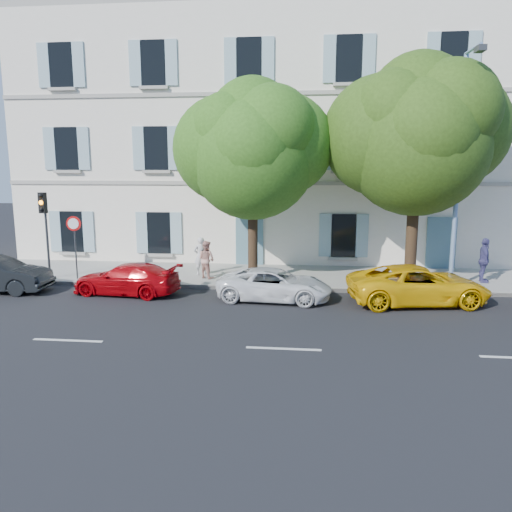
# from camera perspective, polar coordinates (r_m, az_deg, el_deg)

# --- Properties ---
(ground) EXTENTS (90.00, 90.00, 0.00)m
(ground) POSITION_cam_1_polar(r_m,az_deg,el_deg) (17.26, 3.88, -5.85)
(ground) COLOR black
(sidewalk) EXTENTS (36.00, 4.50, 0.15)m
(sidewalk) POSITION_cam_1_polar(r_m,az_deg,el_deg) (21.55, 4.37, -2.38)
(sidewalk) COLOR #A09E96
(sidewalk) RESTS_ON ground
(kerb) EXTENTS (36.00, 0.16, 0.16)m
(kerb) POSITION_cam_1_polar(r_m,az_deg,el_deg) (19.44, 4.16, -3.76)
(kerb) COLOR #9E998E
(kerb) RESTS_ON ground
(building) EXTENTS (28.00, 7.00, 12.00)m
(building) POSITION_cam_1_polar(r_m,az_deg,el_deg) (26.81, 4.96, 12.82)
(building) COLOR white
(building) RESTS_ON ground
(car_red_coupe) EXTENTS (4.21, 2.11, 1.17)m
(car_red_coupe) POSITION_cam_1_polar(r_m,az_deg,el_deg) (19.42, -14.58, -2.55)
(car_red_coupe) COLOR #AC040B
(car_red_coupe) RESTS_ON ground
(car_white_coupe) EXTENTS (4.24, 2.20, 1.14)m
(car_white_coupe) POSITION_cam_1_polar(r_m,az_deg,el_deg) (17.99, 2.14, -3.28)
(car_white_coupe) COLOR white
(car_white_coupe) RESTS_ON ground
(car_yellow_supercar) EXTENTS (5.16, 2.98, 1.35)m
(car_yellow_supercar) POSITION_cam_1_polar(r_m,az_deg,el_deg) (18.40, 18.05, -3.15)
(car_yellow_supercar) COLOR #F1B60A
(car_yellow_supercar) RESTS_ON ground
(tree_left) EXTENTS (5.02, 5.02, 7.78)m
(tree_left) POSITION_cam_1_polar(r_m,az_deg,el_deg) (19.92, -0.38, 11.34)
(tree_left) COLOR #3A2819
(tree_left) RESTS_ON sidewalk
(tree_right) EXTENTS (5.53, 5.53, 8.52)m
(tree_right) POSITION_cam_1_polar(r_m,az_deg,el_deg) (20.37, 17.91, 12.11)
(tree_right) COLOR #3A2819
(tree_right) RESTS_ON sidewalk
(traffic_light) EXTENTS (0.31, 0.40, 3.58)m
(traffic_light) POSITION_cam_1_polar(r_m,az_deg,el_deg) (22.14, -23.04, 4.15)
(traffic_light) COLOR #383A3D
(traffic_light) RESTS_ON sidewalk
(road_sign) EXTENTS (0.60, 0.11, 2.61)m
(road_sign) POSITION_cam_1_polar(r_m,az_deg,el_deg) (21.76, -20.05, 2.38)
(road_sign) COLOR #383A3D
(road_sign) RESTS_ON sidewalk
(street_lamp) EXTENTS (0.28, 1.82, 8.57)m
(street_lamp) POSITION_cam_1_polar(r_m,az_deg,el_deg) (19.74, 22.32, 10.15)
(street_lamp) COLOR #7293BF
(street_lamp) RESTS_ON sidewalk
(pedestrian_a) EXTENTS (0.71, 0.63, 1.64)m
(pedestrian_a) POSITION_cam_1_polar(r_m,az_deg,el_deg) (21.56, -6.36, 0.01)
(pedestrian_a) COLOR silver
(pedestrian_a) RESTS_ON sidewalk
(pedestrian_b) EXTENTS (0.96, 0.90, 1.57)m
(pedestrian_b) POSITION_cam_1_polar(r_m,az_deg,el_deg) (20.90, -5.70, -0.39)
(pedestrian_b) COLOR tan
(pedestrian_b) RESTS_ON sidewalk
(pedestrian_c) EXTENTS (0.55, 1.10, 1.80)m
(pedestrian_c) POSITION_cam_1_polar(r_m,az_deg,el_deg) (21.99, 24.62, -0.45)
(pedestrian_c) COLOR #46437C
(pedestrian_c) RESTS_ON sidewalk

